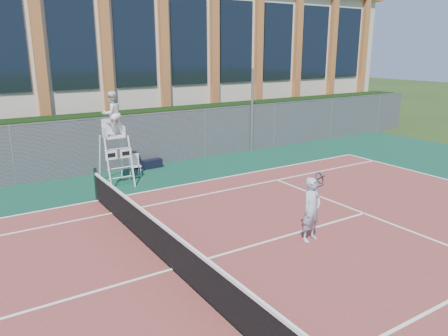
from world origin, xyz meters
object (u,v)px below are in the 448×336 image
steel_pole (252,111)px  tennis_player (312,209)px  umpire_chair (112,116)px  plastic_chair (134,163)px

steel_pole → tennis_player: (-4.84, -9.21, -1.10)m
steel_pole → umpire_chair: (-7.38, -1.65, 0.53)m
umpire_chair → tennis_player: bearing=-71.4°
plastic_chair → tennis_player: size_ratio=0.52×
umpire_chair → plastic_chair: bearing=30.7°
umpire_chair → tennis_player: 8.14m
umpire_chair → tennis_player: size_ratio=2.02×
steel_pole → tennis_player: 10.46m
steel_pole → umpire_chair: 7.58m
steel_pole → tennis_player: size_ratio=2.33×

